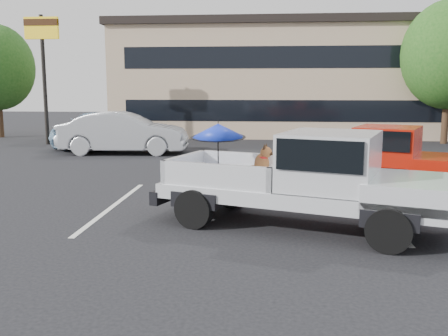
{
  "coord_description": "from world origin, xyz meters",
  "views": [
    {
      "loc": [
        0.54,
        -8.91,
        2.71
      ],
      "look_at": [
        -0.23,
        -0.3,
        1.3
      ],
      "focal_mm": 40.0,
      "sensor_mm": 36.0,
      "label": 1
    }
  ],
  "objects_px": {
    "motel_sign": "(42,45)",
    "silver_sedan": "(124,133)",
    "red_pickup": "(381,156)",
    "silver_pickup": "(317,175)",
    "blue_suv": "(96,130)",
    "tree_back": "(356,60)"
  },
  "relations": [
    {
      "from": "tree_back",
      "to": "silver_pickup",
      "type": "height_order",
      "value": "tree_back"
    },
    {
      "from": "silver_sedan",
      "to": "blue_suv",
      "type": "bearing_deg",
      "value": 35.07
    },
    {
      "from": "motel_sign",
      "to": "silver_pickup",
      "type": "bearing_deg",
      "value": -49.54
    },
    {
      "from": "silver_pickup",
      "to": "red_pickup",
      "type": "xyz_separation_m",
      "value": [
        2.02,
        3.8,
        -0.12
      ]
    },
    {
      "from": "red_pickup",
      "to": "tree_back",
      "type": "bearing_deg",
      "value": 105.88
    },
    {
      "from": "motel_sign",
      "to": "silver_sedan",
      "type": "bearing_deg",
      "value": -32.88
    },
    {
      "from": "blue_suv",
      "to": "silver_pickup",
      "type": "bearing_deg",
      "value": -51.57
    },
    {
      "from": "tree_back",
      "to": "red_pickup",
      "type": "height_order",
      "value": "tree_back"
    },
    {
      "from": "blue_suv",
      "to": "red_pickup",
      "type": "bearing_deg",
      "value": -36.0
    },
    {
      "from": "silver_sedan",
      "to": "blue_suv",
      "type": "height_order",
      "value": "silver_sedan"
    },
    {
      "from": "silver_sedan",
      "to": "tree_back",
      "type": "bearing_deg",
      "value": -45.37
    },
    {
      "from": "tree_back",
      "to": "red_pickup",
      "type": "xyz_separation_m",
      "value": [
        -2.52,
        -19.64,
        -3.48
      ]
    },
    {
      "from": "red_pickup",
      "to": "silver_pickup",
      "type": "bearing_deg",
      "value": -94.79
    },
    {
      "from": "silver_pickup",
      "to": "tree_back",
      "type": "bearing_deg",
      "value": 97.89
    },
    {
      "from": "red_pickup",
      "to": "silver_sedan",
      "type": "distance_m",
      "value": 11.08
    },
    {
      "from": "motel_sign",
      "to": "silver_sedan",
      "type": "height_order",
      "value": "motel_sign"
    },
    {
      "from": "red_pickup",
      "to": "motel_sign",
      "type": "bearing_deg",
      "value": 167.64
    },
    {
      "from": "red_pickup",
      "to": "silver_sedan",
      "type": "xyz_separation_m",
      "value": [
        -8.86,
        6.65,
        -0.07
      ]
    },
    {
      "from": "tree_back",
      "to": "silver_sedan",
      "type": "distance_m",
      "value": 17.63
    },
    {
      "from": "red_pickup",
      "to": "blue_suv",
      "type": "bearing_deg",
      "value": 163.2
    },
    {
      "from": "silver_pickup",
      "to": "silver_sedan",
      "type": "distance_m",
      "value": 12.49
    },
    {
      "from": "tree_back",
      "to": "red_pickup",
      "type": "distance_m",
      "value": 20.1
    }
  ]
}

